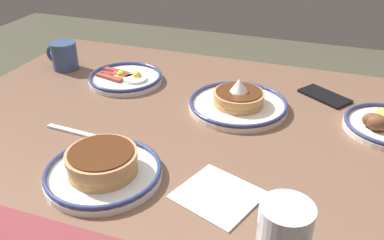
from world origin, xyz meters
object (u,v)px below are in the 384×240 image
object	(u,v)px
plate_far_companion	(126,78)
fork_near	(78,133)
paper_napkin	(218,195)
plate_far_side	(103,168)
cell_phone	(325,96)
coffee_mug	(64,55)
plate_near_main	(238,102)

from	to	relation	value
plate_far_companion	fork_near	xyz separation A→B (m)	(-0.03, 0.32, -0.01)
plate_far_companion	paper_napkin	distance (m)	0.61
plate_far_side	cell_phone	bearing A→B (deg)	-126.87
coffee_mug	fork_near	xyz separation A→B (m)	(-0.28, 0.35, -0.04)
plate_far_companion	coffee_mug	distance (m)	0.25
plate_near_main	paper_napkin	size ratio (longest dim) A/B	1.81
plate_near_main	plate_far_companion	distance (m)	0.38
plate_far_side	cell_phone	size ratio (longest dim) A/B	1.72
plate_far_side	fork_near	xyz separation A→B (m)	(0.15, -0.13, -0.02)
cell_phone	fork_near	bearing A→B (deg)	70.92
cell_phone	paper_napkin	bearing A→B (deg)	106.67
plate_far_companion	paper_napkin	world-z (taller)	plate_far_companion
paper_napkin	plate_near_main	bearing A→B (deg)	-81.93
plate_near_main	plate_far_side	bearing A→B (deg)	64.27
plate_near_main	fork_near	distance (m)	0.43
paper_napkin	fork_near	size ratio (longest dim) A/B	0.84
coffee_mug	plate_far_companion	bearing A→B (deg)	173.24
plate_near_main	fork_near	xyz separation A→B (m)	(0.34, 0.26, -0.02)
plate_far_companion	plate_far_side	distance (m)	0.49
plate_near_main	plate_far_companion	xyz separation A→B (m)	(0.38, -0.06, -0.01)
plate_far_companion	plate_far_side	xyz separation A→B (m)	(-0.19, 0.45, 0.01)
fork_near	plate_far_companion	bearing A→B (deg)	-83.78
paper_napkin	fork_near	bearing A→B (deg)	-15.52
plate_far_side	paper_napkin	distance (m)	0.25
plate_near_main	plate_far_side	world-z (taller)	plate_near_main
coffee_mug	fork_near	size ratio (longest dim) A/B	0.64
plate_near_main	coffee_mug	world-z (taller)	coffee_mug
plate_far_companion	coffee_mug	world-z (taller)	coffee_mug
plate_near_main	paper_napkin	bearing A→B (deg)	98.07
plate_near_main	cell_phone	world-z (taller)	plate_near_main
plate_far_companion	plate_far_side	size ratio (longest dim) A/B	0.93
plate_near_main	coffee_mug	distance (m)	0.62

